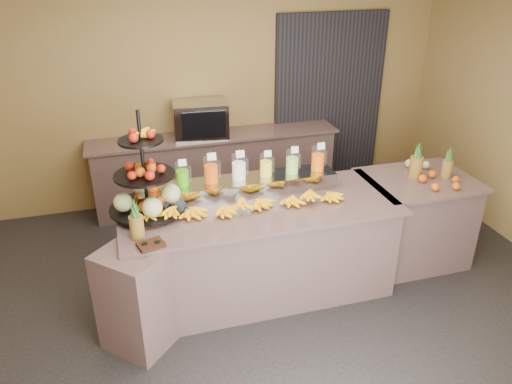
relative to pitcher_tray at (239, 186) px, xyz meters
name	(u,v)px	position (x,y,z in m)	size (l,w,h in m)	color
ground	(269,308)	(0.12, -0.58, -1.01)	(6.00, 6.00, 0.00)	black
room_envelope	(265,86)	(0.30, 0.21, 0.87)	(6.04, 5.02, 2.82)	olive
buffet_counter	(249,253)	(0.00, -0.32, -0.54)	(2.75, 1.25, 0.93)	gray
right_counter	(413,219)	(1.82, -0.18, -0.54)	(1.08, 0.88, 0.93)	gray
back_ledge	(216,169)	(0.12, 1.67, -0.54)	(3.10, 0.55, 0.93)	gray
pitcher_tray	(239,186)	(0.00, 0.00, 0.00)	(1.85, 0.30, 0.15)	gray
juice_pitcher_orange_a	(153,180)	(-0.78, 0.00, 0.17)	(0.11, 0.12, 0.27)	silver
juice_pitcher_green	(182,176)	(-0.52, 0.00, 0.17)	(0.12, 0.12, 0.29)	silver
juice_pitcher_orange_b	(211,172)	(-0.26, 0.00, 0.18)	(0.13, 0.14, 0.32)	silver
juice_pitcher_milk	(239,169)	(0.00, 0.00, 0.18)	(0.13, 0.14, 0.32)	silver
juice_pitcher_lemon	(266,167)	(0.26, 0.00, 0.17)	(0.12, 0.12, 0.29)	silver
juice_pitcher_lime	(292,163)	(0.52, 0.00, 0.18)	(0.12, 0.13, 0.30)	silver
juice_pitcher_orange_c	(318,160)	(0.78, 0.00, 0.18)	(0.13, 0.13, 0.31)	silver
banana_heap	(243,203)	(-0.04, -0.30, -0.01)	(1.83, 0.17, 0.15)	#FFB70C
fruit_stand	(151,188)	(-0.81, -0.13, 0.16)	(0.70, 0.70, 0.92)	black
condiment_caddy	(151,245)	(-0.89, -0.70, -0.06)	(0.20, 0.15, 0.03)	black
pineapple_left_a	(136,224)	(-0.97, -0.54, 0.05)	(0.11, 0.11, 0.35)	brown
pineapple_left_b	(152,185)	(-0.79, 0.11, 0.07)	(0.13, 0.13, 0.40)	brown
right_fruit_pile	(435,175)	(1.92, -0.26, -0.01)	(0.41, 0.39, 0.22)	brown
oven_warmer	(200,119)	(-0.05, 1.67, 0.14)	(0.64, 0.45, 0.43)	gray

